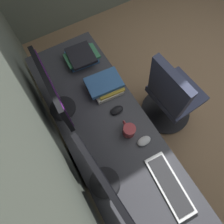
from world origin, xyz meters
TOP-DOWN VIEW (x-y plane):
  - floor_plane at (0.00, 0.00)m, footprint 4.66×4.66m
  - wall_back at (0.00, 1.99)m, footprint 4.47×0.10m
  - desk at (0.06, 1.61)m, footprint 1.81×0.63m
  - drawer_pedestal at (-0.08, 1.64)m, footprint 0.40×0.51m
  - monitor_primary at (-0.27, 1.81)m, footprint 0.53×0.20m
  - monitor_secondary at (0.36, 1.82)m, footprint 0.50×0.20m
  - keyboard_main at (-0.50, 1.45)m, footprint 0.43×0.17m
  - mouse_main at (0.13, 1.48)m, footprint 0.06×0.10m
  - mouse_spare at (-0.17, 1.43)m, footprint 0.06×0.10m
  - book_stack_near at (0.35, 1.45)m, footprint 0.25×0.29m
  - book_stack_far at (0.70, 1.48)m, footprint 0.28×0.29m
  - coffee_mug at (-0.06, 1.49)m, footprint 0.13×0.09m
  - office_chair at (0.09, 0.89)m, footprint 0.56×0.57m

SIDE VIEW (x-z plane):
  - floor_plane at x=0.00m, z-range 0.00..0.00m
  - drawer_pedestal at x=-0.08m, z-range 0.00..0.69m
  - office_chair at x=0.09m, z-range -0.03..0.94m
  - desk at x=0.06m, z-range 0.29..1.02m
  - keyboard_main at x=-0.50m, z-range 0.73..0.75m
  - mouse_main at x=0.13m, z-range 0.73..0.76m
  - mouse_spare at x=-0.17m, z-range 0.73..0.76m
  - book_stack_far at x=0.70m, z-range 0.73..0.82m
  - book_stack_near at x=0.35m, z-range 0.73..0.82m
  - coffee_mug at x=-0.06m, z-range 0.73..0.82m
  - monitor_primary at x=-0.27m, z-range 0.76..1.16m
  - monitor_secondary at x=0.36m, z-range 0.76..1.20m
  - wall_back at x=0.00m, z-range 0.00..2.60m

